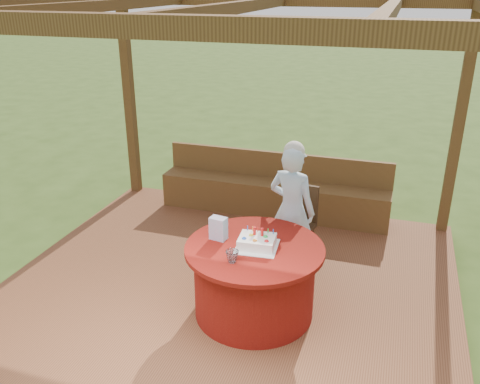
{
  "coord_description": "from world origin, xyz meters",
  "views": [
    {
      "loc": [
        1.45,
        -4.31,
        2.99
      ],
      "look_at": [
        0.0,
        0.25,
        1.0
      ],
      "focal_mm": 38.0,
      "sensor_mm": 36.0,
      "label": 1
    }
  ],
  "objects_px": {
    "gift_bag": "(218,228)",
    "chair": "(297,220)",
    "birthday_cake": "(257,242)",
    "bench": "(274,194)",
    "elderly_woman": "(292,208)",
    "drinking_glass": "(232,256)",
    "table": "(254,279)"
  },
  "relations": [
    {
      "from": "elderly_woman",
      "to": "chair",
      "type": "bearing_deg",
      "value": 88.45
    },
    {
      "from": "gift_bag",
      "to": "drinking_glass",
      "type": "relative_size",
      "value": 1.9
    },
    {
      "from": "bench",
      "to": "table",
      "type": "xyz_separation_m",
      "value": [
        0.37,
        -2.2,
        0.09
      ]
    },
    {
      "from": "chair",
      "to": "gift_bag",
      "type": "height_order",
      "value": "gift_bag"
    },
    {
      "from": "elderly_woman",
      "to": "birthday_cake",
      "type": "xyz_separation_m",
      "value": [
        -0.13,
        -0.86,
        0.02
      ]
    },
    {
      "from": "drinking_glass",
      "to": "chair",
      "type": "bearing_deg",
      "value": 79.83
    },
    {
      "from": "drinking_glass",
      "to": "elderly_woman",
      "type": "bearing_deg",
      "value": 77.73
    },
    {
      "from": "table",
      "to": "gift_bag",
      "type": "height_order",
      "value": "gift_bag"
    },
    {
      "from": "bench",
      "to": "chair",
      "type": "bearing_deg",
      "value": -63.43
    },
    {
      "from": "chair",
      "to": "birthday_cake",
      "type": "xyz_separation_m",
      "value": [
        -0.14,
        -1.15,
        0.29
      ]
    },
    {
      "from": "bench",
      "to": "drinking_glass",
      "type": "bearing_deg",
      "value": -83.99
    },
    {
      "from": "chair",
      "to": "drinking_glass",
      "type": "xyz_separation_m",
      "value": [
        -0.26,
        -1.46,
        0.29
      ]
    },
    {
      "from": "elderly_woman",
      "to": "table",
      "type": "bearing_deg",
      "value": -99.83
    },
    {
      "from": "bench",
      "to": "birthday_cake",
      "type": "bearing_deg",
      "value": -79.94
    },
    {
      "from": "gift_bag",
      "to": "chair",
      "type": "bearing_deg",
      "value": 74.48
    },
    {
      "from": "elderly_woman",
      "to": "birthday_cake",
      "type": "distance_m",
      "value": 0.87
    },
    {
      "from": "chair",
      "to": "drinking_glass",
      "type": "bearing_deg",
      "value": -100.17
    },
    {
      "from": "chair",
      "to": "elderly_woman",
      "type": "xyz_separation_m",
      "value": [
        -0.01,
        -0.29,
        0.27
      ]
    },
    {
      "from": "birthday_cake",
      "to": "bench",
      "type": "bearing_deg",
      "value": 100.06
    },
    {
      "from": "table",
      "to": "birthday_cake",
      "type": "relative_size",
      "value": 3.21
    },
    {
      "from": "table",
      "to": "elderly_woman",
      "type": "bearing_deg",
      "value": 80.17
    },
    {
      "from": "birthday_cake",
      "to": "drinking_glass",
      "type": "bearing_deg",
      "value": -111.96
    },
    {
      "from": "bench",
      "to": "elderly_woman",
      "type": "distance_m",
      "value": 1.51
    },
    {
      "from": "birthday_cake",
      "to": "drinking_glass",
      "type": "relative_size",
      "value": 3.48
    },
    {
      "from": "bench",
      "to": "elderly_woman",
      "type": "relative_size",
      "value": 2.09
    },
    {
      "from": "table",
      "to": "birthday_cake",
      "type": "xyz_separation_m",
      "value": [
        0.02,
        0.0,
        0.39
      ]
    },
    {
      "from": "table",
      "to": "drinking_glass",
      "type": "bearing_deg",
      "value": -108.77
    },
    {
      "from": "table",
      "to": "chair",
      "type": "height_order",
      "value": "chair"
    },
    {
      "from": "chair",
      "to": "gift_bag",
      "type": "relative_size",
      "value": 3.92
    },
    {
      "from": "drinking_glass",
      "to": "birthday_cake",
      "type": "bearing_deg",
      "value": 68.04
    },
    {
      "from": "elderly_woman",
      "to": "drinking_glass",
      "type": "distance_m",
      "value": 1.2
    },
    {
      "from": "chair",
      "to": "gift_bag",
      "type": "xyz_separation_m",
      "value": [
        -0.51,
        -1.11,
        0.35
      ]
    }
  ]
}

